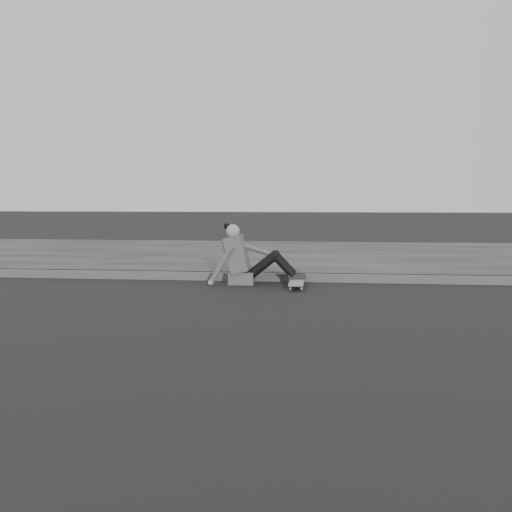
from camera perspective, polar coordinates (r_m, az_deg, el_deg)
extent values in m
plane|color=black|center=(6.13, -7.03, -5.93)|extent=(80.00, 80.00, 0.00)
cube|color=#4F4F4F|center=(8.61, -3.17, -2.03)|extent=(24.00, 0.16, 0.12)
cube|color=#353535|center=(11.58, -0.79, 0.04)|extent=(24.00, 6.00, 0.12)
cylinder|color=gray|center=(7.70, 3.45, -3.23)|extent=(0.03, 0.05, 0.05)
cylinder|color=gray|center=(7.70, 4.57, -3.25)|extent=(0.03, 0.05, 0.05)
cylinder|color=gray|center=(8.22, 3.62, -2.65)|extent=(0.03, 0.05, 0.05)
cylinder|color=gray|center=(8.21, 4.66, -2.67)|extent=(0.03, 0.05, 0.05)
cube|color=#28282A|center=(7.70, 4.01, -3.04)|extent=(0.16, 0.04, 0.03)
cube|color=#28282A|center=(8.21, 4.14, -2.47)|extent=(0.16, 0.04, 0.03)
cube|color=gray|center=(7.95, 4.08, -2.56)|extent=(0.20, 0.78, 0.02)
cube|color=#515254|center=(8.26, -1.42, -2.16)|extent=(0.36, 0.34, 0.18)
cube|color=#515254|center=(8.23, -1.91, 0.19)|extent=(0.37, 0.40, 0.57)
cube|color=#515254|center=(8.23, -2.81, 1.04)|extent=(0.14, 0.30, 0.20)
cylinder|color=#959595|center=(8.21, -2.26, 1.86)|extent=(0.09, 0.09, 0.08)
sphere|color=#959595|center=(8.21, -2.33, 2.49)|extent=(0.20, 0.20, 0.20)
sphere|color=black|center=(8.24, -2.93, 2.99)|extent=(0.09, 0.09, 0.09)
cylinder|color=black|center=(8.11, 0.70, -0.92)|extent=(0.43, 0.13, 0.39)
cylinder|color=black|center=(8.29, 0.82, -0.77)|extent=(0.43, 0.13, 0.39)
cylinder|color=black|center=(8.09, 2.82, -0.98)|extent=(0.35, 0.11, 0.36)
cylinder|color=black|center=(8.27, 2.89, -0.83)|extent=(0.35, 0.11, 0.36)
sphere|color=black|center=(8.08, 1.87, 0.02)|extent=(0.13, 0.13, 0.13)
sphere|color=black|center=(8.26, 1.96, 0.15)|extent=(0.13, 0.13, 0.13)
cube|color=#252525|center=(8.10, 4.12, -2.10)|extent=(0.24, 0.08, 0.07)
cube|color=#252525|center=(8.28, 4.16, -1.92)|extent=(0.24, 0.08, 0.07)
cylinder|color=#515254|center=(8.07, -3.52, -0.93)|extent=(0.38, 0.08, 0.58)
sphere|color=#959595|center=(8.12, -4.56, -2.68)|extent=(0.08, 0.08, 0.08)
cylinder|color=#515254|center=(8.35, -0.13, 0.70)|extent=(0.48, 0.08, 0.21)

